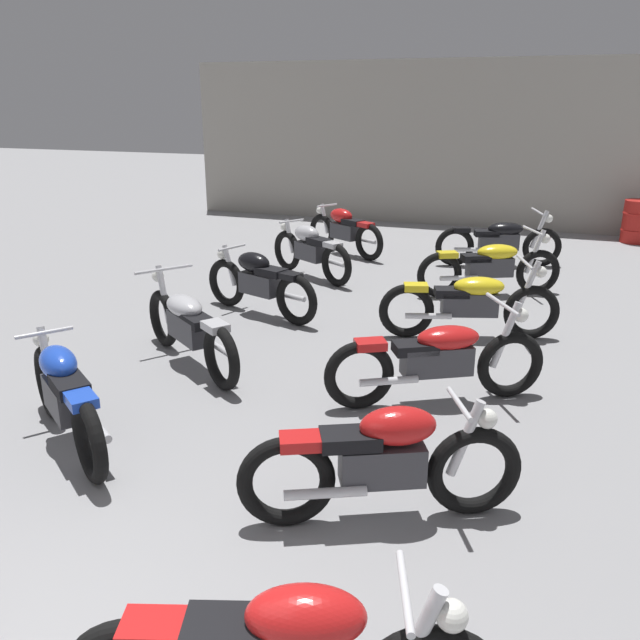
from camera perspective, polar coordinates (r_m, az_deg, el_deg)
back_wall at (r=15.48m, az=11.92°, el=14.61°), size 12.76×0.24×3.60m
motorcycle_left_row_1 at (r=5.87m, az=-21.16°, el=-6.04°), size 1.66×1.25×0.88m
motorcycle_left_row_2 at (r=7.25m, az=-11.26°, el=-0.49°), size 1.84×1.34×0.97m
motorcycle_left_row_3 at (r=8.83m, az=-5.27°, el=3.30°), size 1.89×0.78×0.88m
motorcycle_left_row_4 at (r=10.69m, az=-0.84°, el=6.08°), size 1.74×1.12×0.88m
motorcycle_left_row_5 at (r=12.35m, az=2.12°, el=7.78°), size 1.77×1.07×0.88m
motorcycle_right_row_1 at (r=4.57m, az=5.51°, el=-11.98°), size 1.82×0.96×0.88m
motorcycle_right_row_2 at (r=6.33m, az=10.18°, el=-3.28°), size 1.94×1.20×0.97m
motorcycle_right_row_3 at (r=8.13m, az=12.87°, el=1.49°), size 2.10×0.91×0.97m
motorcycle_right_row_4 at (r=10.01m, az=14.52°, el=4.57°), size 1.99×1.12×0.97m
motorcycle_right_row_5 at (r=11.86m, az=15.25°, el=6.65°), size 2.10×0.91×0.97m
oil_drum at (r=14.85m, az=25.70°, el=7.67°), size 0.59×0.59×0.85m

